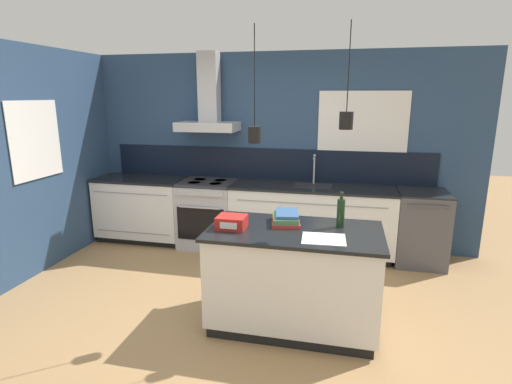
{
  "coord_description": "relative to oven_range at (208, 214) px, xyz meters",
  "views": [
    {
      "loc": [
        1.05,
        -3.32,
        2.04
      ],
      "look_at": [
        0.15,
        0.67,
        1.05
      ],
      "focal_mm": 28.0,
      "sensor_mm": 36.0,
      "label": 1
    }
  ],
  "objects": [
    {
      "name": "red_supply_box",
      "position": [
        0.87,
        -1.81,
        0.51
      ],
      "size": [
        0.25,
        0.21,
        0.11
      ],
      "color": "red",
      "rests_on": "kitchen_island"
    },
    {
      "name": "paper_pile",
      "position": [
        1.67,
        -1.92,
        0.46
      ],
      "size": [
        0.37,
        0.31,
        0.01
      ],
      "color": "silver",
      "rests_on": "kitchen_island"
    },
    {
      "name": "bottle_on_island",
      "position": [
        1.79,
        -1.57,
        0.59
      ],
      "size": [
        0.07,
        0.07,
        0.32
      ],
      "color": "#193319",
      "rests_on": "kitchen_island"
    },
    {
      "name": "counter_run_left",
      "position": [
        -0.99,
        0.01,
        0.01
      ],
      "size": [
        1.25,
        0.64,
        0.91
      ],
      "color": "black",
      "rests_on": "ground_plane"
    },
    {
      "name": "dishwasher",
      "position": [
        2.76,
        0.0,
        -0.0
      ],
      "size": [
        0.59,
        0.65,
        0.91
      ],
      "color": "#4C4C51",
      "rests_on": "ground_plane"
    },
    {
      "name": "wall_left",
      "position": [
        -1.68,
        -0.99,
        0.85
      ],
      "size": [
        0.08,
        3.8,
        2.6
      ],
      "color": "navy",
      "rests_on": "ground_plane"
    },
    {
      "name": "oven_range",
      "position": [
        0.0,
        0.0,
        0.0
      ],
      "size": [
        0.75,
        0.66,
        0.91
      ],
      "color": "#B5B5BA",
      "rests_on": "ground_plane"
    },
    {
      "name": "kitchen_island",
      "position": [
        1.41,
        -1.73,
        0.0
      ],
      "size": [
        1.51,
        0.84,
        0.91
      ],
      "color": "black",
      "rests_on": "ground_plane"
    },
    {
      "name": "ground_plane",
      "position": [
        0.75,
        -1.69,
        -0.46
      ],
      "size": [
        16.0,
        16.0,
        0.0
      ],
      "primitive_type": "plane",
      "color": "#A87F51",
      "rests_on": "ground"
    },
    {
      "name": "counter_run_sink",
      "position": [
        1.42,
        0.01,
        0.01
      ],
      "size": [
        2.1,
        0.64,
        1.3
      ],
      "color": "black",
      "rests_on": "ground_plane"
    },
    {
      "name": "book_stack",
      "position": [
        1.31,
        -1.57,
        0.5
      ],
      "size": [
        0.3,
        0.38,
        0.11
      ],
      "color": "#B2332D",
      "rests_on": "kitchen_island"
    },
    {
      "name": "wall_back",
      "position": [
        0.71,
        0.32,
        0.9
      ],
      "size": [
        5.6,
        2.13,
        2.6
      ],
      "color": "navy",
      "rests_on": "ground_plane"
    }
  ]
}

